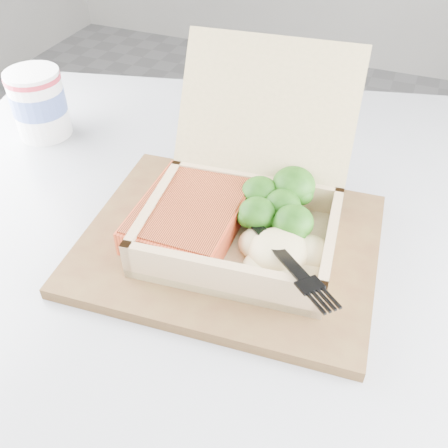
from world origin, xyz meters
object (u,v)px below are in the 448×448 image
at_px(cafe_table, 234,361).
at_px(serving_tray, 230,243).
at_px(takeout_container, 249,192).
at_px(paper_cup, 38,102).

relative_size(cafe_table, serving_tray, 3.26).
xyz_separation_m(takeout_container, paper_cup, (-0.35, 0.09, -0.01)).
relative_size(cafe_table, takeout_container, 4.02).
relative_size(cafe_table, paper_cup, 10.73).
height_order(takeout_container, paper_cup, takeout_container).
distance_m(serving_tray, takeout_container, 0.06).
height_order(serving_tray, paper_cup, paper_cup).
bearing_deg(takeout_container, paper_cup, 159.36).
bearing_deg(cafe_table, serving_tray, 132.63).
bearing_deg(serving_tray, paper_cup, 159.89).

